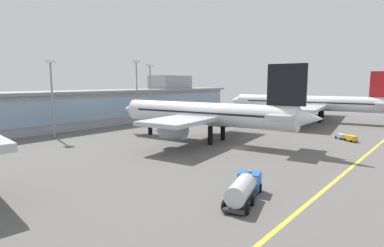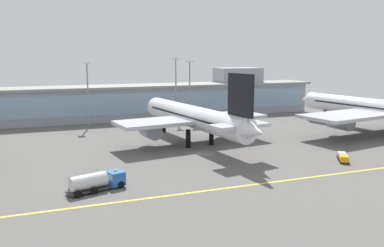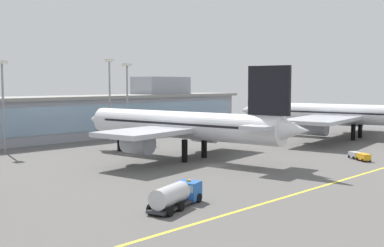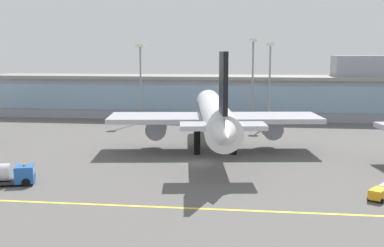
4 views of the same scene
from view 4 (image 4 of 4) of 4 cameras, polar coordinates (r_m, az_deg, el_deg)
The scene contains 9 objects.
ground_plane at distance 76.01m, azimuth 0.92°, elevation -4.71°, with size 180.00×180.00×0.00m, color #5B5956.
taxiway_centreline_stripe at distance 55.00m, azimuth -1.65°, elevation -9.89°, with size 144.00×0.50×0.01m, color yellow.
terminal_building at distance 127.56m, azimuth 4.46°, elevation 3.37°, with size 124.36×14.00×16.29m.
airliner_near_right at distance 84.52m, azimuth 2.66°, elevation 0.99°, with size 37.71×51.49×17.33m.
fuel_tanker_truck at distance 68.09m, azimuth -21.53°, elevation -5.56°, with size 9.36×5.20×2.90m.
baggage_tug_near at distance 62.64m, azimuth 21.52°, elevation -7.44°, with size 4.45×5.48×1.40m.
apron_light_mast_west at distance 115.76m, azimuth 7.17°, elevation 6.56°, with size 1.80×1.80×20.32m.
apron_light_mast_centre at distance 113.93m, azimuth 9.15°, elevation 6.21°, with size 1.80×1.80×19.33m.
apron_light_mast_east at distance 118.57m, azimuth -6.08°, elevation 6.27°, with size 1.80×1.80×19.04m.
Camera 4 is at (8.12, -73.56, 17.32)m, focal length 45.32 mm.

